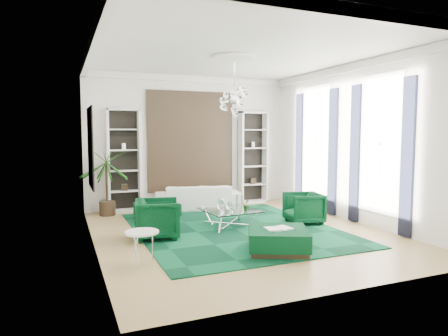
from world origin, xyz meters
name	(u,v)px	position (x,y,z in m)	size (l,w,h in m)	color
floor	(240,233)	(0.00, 0.00, -0.01)	(6.00, 7.00, 0.02)	tan
ceiling	(240,53)	(0.00, 0.00, 3.81)	(6.00, 7.00, 0.02)	white
wall_back	(190,141)	(0.00, 3.51, 1.90)	(6.00, 0.02, 3.80)	white
wall_front	(351,151)	(0.00, -3.51, 1.90)	(6.00, 0.02, 3.80)	white
wall_left	(91,146)	(-3.01, 0.00, 1.90)	(0.02, 7.00, 3.80)	white
wall_right	(354,143)	(3.01, 0.00, 1.90)	(0.02, 7.00, 3.80)	white
crown_molding	(240,58)	(0.00, 0.00, 3.70)	(6.00, 7.00, 0.18)	white
ceiling_medallion	(235,57)	(0.00, 0.30, 3.77)	(0.90, 0.90, 0.05)	white
tapestry	(191,141)	(0.00, 3.46, 1.90)	(2.50, 0.06, 2.80)	black
shelving_left	(124,160)	(-1.95, 3.31, 1.40)	(0.90, 0.38, 2.80)	white
shelving_right	(253,157)	(1.95, 3.31, 1.40)	(0.90, 0.38, 2.80)	white
painting	(91,148)	(-2.97, 0.60, 1.85)	(0.04, 1.30, 1.60)	black
window_near	(381,144)	(2.99, -0.90, 1.90)	(0.03, 1.10, 2.90)	white
curtain_near_a	(408,157)	(2.96, -1.68, 1.65)	(0.07, 0.30, 3.25)	black
curtain_near_b	(355,154)	(2.96, -0.12, 1.65)	(0.07, 0.30, 3.25)	black
window_far	(316,142)	(2.99, 1.50, 1.90)	(0.03, 1.10, 2.90)	white
curtain_far_a	(333,152)	(2.96, 0.72, 1.65)	(0.07, 0.30, 3.25)	black
curtain_far_b	(299,150)	(2.96, 2.28, 1.65)	(0.07, 0.30, 3.25)	black
rug	(234,229)	(0.00, 0.30, 0.01)	(4.20, 5.00, 0.02)	black
sofa	(198,197)	(0.00, 2.85, 0.34)	(2.35, 0.92, 0.69)	silver
armchair_left	(158,219)	(-1.75, 0.20, 0.40)	(0.86, 0.88, 0.81)	black
armchair_right	(303,208)	(1.75, 0.20, 0.37)	(0.79, 0.81, 0.74)	black
coffee_table	(230,218)	(0.00, 0.55, 0.20)	(1.17, 1.17, 0.40)	white
ottoman_side	(157,211)	(-1.35, 2.00, 0.20)	(0.89, 0.89, 0.40)	black
ottoman_front	(278,240)	(0.05, -1.55, 0.21)	(1.05, 1.05, 0.42)	black
book	(278,228)	(0.05, -1.55, 0.44)	(0.47, 0.31, 0.03)	white
side_table	(142,248)	(-2.35, -1.30, 0.27)	(0.55, 0.55, 0.53)	white
palm	(107,172)	(-2.45, 2.95, 1.13)	(1.41, 1.41, 2.25)	#194B14
chandelier	(234,100)	(0.00, 0.30, 2.85)	(0.78, 0.78, 0.71)	white
table_plant	(246,205)	(0.29, 0.31, 0.53)	(0.14, 0.12, 0.26)	#194B14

